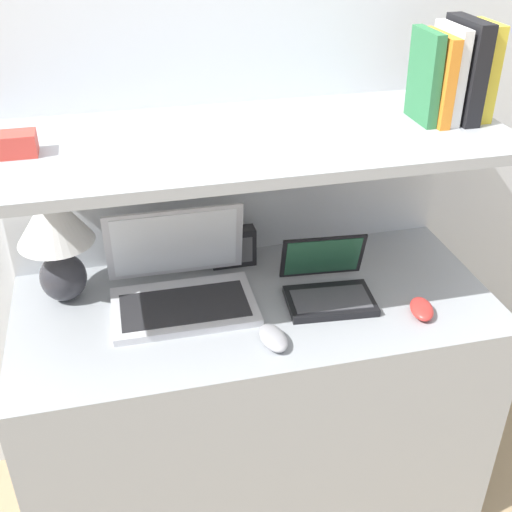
{
  "coord_description": "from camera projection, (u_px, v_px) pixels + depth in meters",
  "views": [
    {
      "loc": [
        -0.34,
        -1.11,
        1.8
      ],
      "look_at": [
        -0.0,
        0.3,
        0.93
      ],
      "focal_mm": 45.0,
      "sensor_mm": 36.0,
      "label": 1
    }
  ],
  "objects": [
    {
      "name": "wall_back",
      "position": [
        227.0,
        112.0,
        1.85
      ],
      "size": [
        6.0,
        0.05,
        2.4
      ],
      "color": "silver",
      "rests_on": "ground_plane"
    },
    {
      "name": "desk",
      "position": [
        256.0,
        406.0,
        1.97
      ],
      "size": [
        1.32,
        0.59,
        0.77
      ],
      "color": "#999EA3",
      "rests_on": "ground_plane"
    },
    {
      "name": "back_riser",
      "position": [
        234.0,
        291.0,
        2.12
      ],
      "size": [
        1.32,
        0.04,
        1.21
      ],
      "color": "silver",
      "rests_on": "ground_plane"
    },
    {
      "name": "shelf",
      "position": [
        250.0,
        141.0,
        1.6
      ],
      "size": [
        1.32,
        0.53,
        0.03
      ],
      "color": "#999EA3",
      "rests_on": "back_riser"
    },
    {
      "name": "table_lamp",
      "position": [
        55.0,
        233.0,
        1.69
      ],
      "size": [
        0.2,
        0.2,
        0.33
      ],
      "color": "#2D2D33",
      "rests_on": "desk"
    },
    {
      "name": "laptop_large",
      "position": [
        181.0,
        286.0,
        1.76
      ],
      "size": [
        0.39,
        0.29,
        0.24
      ],
      "color": "silver",
      "rests_on": "desk"
    },
    {
      "name": "laptop_small",
      "position": [
        328.0,
        286.0,
        1.78
      ],
      "size": [
        0.25,
        0.23,
        0.16
      ],
      "color": "black",
      "rests_on": "desk"
    },
    {
      "name": "computer_mouse",
      "position": [
        272.0,
        338.0,
        1.61
      ],
      "size": [
        0.08,
        0.12,
        0.03
      ],
      "color": "#99999E",
      "rests_on": "desk"
    },
    {
      "name": "second_mouse",
      "position": [
        422.0,
        309.0,
        1.72
      ],
      "size": [
        0.08,
        0.12,
        0.03
      ],
      "color": "red",
      "rests_on": "desk"
    },
    {
      "name": "router_box",
      "position": [
        233.0,
        247.0,
        1.92
      ],
      "size": [
        0.13,
        0.05,
        0.12
      ],
      "color": "black",
      "rests_on": "desk"
    },
    {
      "name": "book_yellow",
      "position": [
        480.0,
        71.0,
        1.65
      ],
      "size": [
        0.04,
        0.13,
        0.24
      ],
      "color": "gold",
      "rests_on": "shelf"
    },
    {
      "name": "book_black",
      "position": [
        463.0,
        70.0,
        1.64
      ],
      "size": [
        0.04,
        0.18,
        0.25
      ],
      "color": "black",
      "rests_on": "shelf"
    },
    {
      "name": "book_white",
      "position": [
        447.0,
        74.0,
        1.63
      ],
      "size": [
        0.03,
        0.15,
        0.24
      ],
      "color": "silver",
      "rests_on": "shelf"
    },
    {
      "name": "book_orange",
      "position": [
        436.0,
        78.0,
        1.63
      ],
      "size": [
        0.03,
        0.17,
        0.22
      ],
      "color": "orange",
      "rests_on": "shelf"
    },
    {
      "name": "book_green",
      "position": [
        424.0,
        77.0,
        1.62
      ],
      "size": [
        0.03,
        0.14,
        0.23
      ],
      "color": "#2D7042",
      "rests_on": "shelf"
    },
    {
      "name": "shelf_gadget",
      "position": [
        18.0,
        144.0,
        1.47
      ],
      "size": [
        0.08,
        0.07,
        0.05
      ],
      "color": "#CC3D33",
      "rests_on": "shelf"
    }
  ]
}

